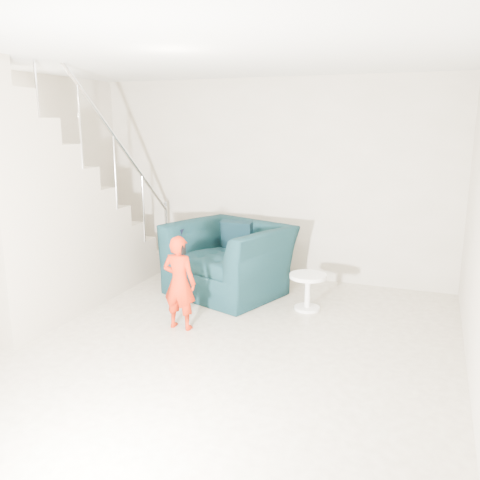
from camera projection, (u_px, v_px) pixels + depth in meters
name	position (u px, v px, depth m)	size (l,w,h in m)	color
floor	(179.00, 354.00, 4.75)	(5.50, 5.50, 0.00)	gray
ceiling	(170.00, 49.00, 4.14)	(5.50, 5.50, 0.00)	silver
back_wall	(270.00, 180.00, 6.95)	(5.00, 5.00, 0.00)	#AAA08A
armchair	(229.00, 259.00, 6.37)	(1.35, 1.18, 0.88)	black
toddler	(179.00, 283.00, 5.25)	(0.36, 0.24, 1.00)	#A72805
side_table	(308.00, 286.00, 5.82)	(0.42, 0.42, 0.42)	white
staircase	(42.00, 228.00, 5.73)	(1.02, 3.03, 3.62)	#ADA089
cushion	(237.00, 235.00, 6.60)	(0.41, 0.12, 0.39)	black
throw	(189.00, 246.00, 6.58)	(0.05, 0.47, 0.52)	black
phone	(183.00, 250.00, 5.10)	(0.02, 0.05, 0.10)	black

